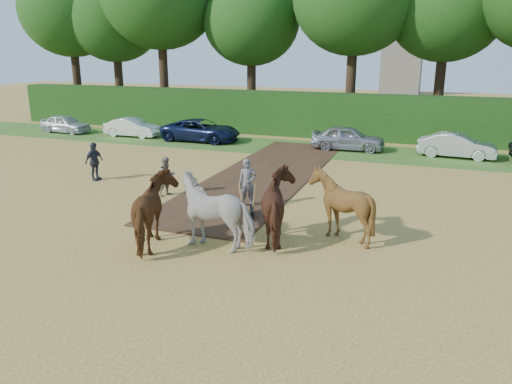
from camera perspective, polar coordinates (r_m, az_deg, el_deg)
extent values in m
plane|color=gold|center=(18.70, -10.35, -2.65)|extent=(120.00, 120.00, 0.00)
cube|color=#472D1C|center=(24.22, 1.06, 2.01)|extent=(4.50, 17.00, 0.05)
cube|color=#38601E|center=(31.17, 2.65, 5.18)|extent=(50.00, 5.00, 0.03)
cube|color=#14380F|center=(35.20, 4.90, 8.85)|extent=(46.00, 1.60, 3.00)
imported|color=#A1927F|center=(21.00, -10.14, 1.76)|extent=(0.89, 0.98, 1.64)
imported|color=#272A34|center=(24.27, -18.00, 3.34)|extent=(0.57, 1.09, 1.78)
imported|color=brown|center=(15.55, -11.48, -2.23)|extent=(2.14, 2.94, 2.26)
imported|color=beige|center=(15.50, -4.30, -1.99)|extent=(2.80, 2.62, 2.26)
imported|color=#502619|center=(15.70, 2.80, -1.73)|extent=(2.14, 2.94, 2.26)
imported|color=brown|center=(16.13, 9.63, -1.45)|extent=(2.47, 2.59, 2.26)
cube|color=black|center=(18.09, -0.90, -2.41)|extent=(0.71, 1.04, 0.38)
cube|color=brown|center=(17.42, -0.86, -2.50)|extent=(0.67, 1.44, 0.11)
cylinder|color=brown|center=(18.53, -1.68, -0.65)|extent=(0.61, 0.98, 0.79)
cylinder|color=brown|center=(18.54, -0.21, -0.63)|extent=(0.33, 1.08, 0.79)
imported|color=gray|center=(19.10, -1.00, 0.98)|extent=(0.81, 0.68, 1.89)
imported|color=silver|center=(38.85, -20.96, 7.28)|extent=(3.91, 1.78, 1.30)
imported|color=white|center=(35.72, -13.92, 7.17)|extent=(3.94, 1.40, 1.29)
imported|color=#151E44|center=(33.18, -6.31, 7.01)|extent=(5.22, 2.43, 1.45)
imported|color=#9D9EA6|center=(30.55, 10.47, 6.08)|extent=(4.39, 1.88, 1.48)
imported|color=silver|center=(30.14, 21.98, 4.94)|extent=(4.28, 1.82, 1.37)
cylinder|color=#382616|center=(47.58, -19.73, 11.61)|extent=(0.70, 0.70, 5.85)
ellipsoid|color=#163F11|center=(47.58, -20.46, 18.90)|extent=(8.40, 8.40, 7.73)
cylinder|color=#382616|center=(45.57, -15.33, 11.53)|extent=(0.70, 0.70, 5.40)
ellipsoid|color=#163F11|center=(45.52, -15.88, 18.59)|extent=(7.80, 7.80, 7.18)
cylinder|color=#382616|center=(42.00, -10.46, 12.25)|extent=(0.70, 0.70, 6.53)
cylinder|color=#382616|center=(40.41, -0.52, 11.40)|extent=(0.70, 0.70, 5.17)
ellipsoid|color=#163F11|center=(40.31, -0.54, 19.02)|extent=(7.40, 7.40, 6.81)
cylinder|color=#382616|center=(37.33, 10.74, 11.43)|extent=(0.70, 0.70, 6.08)
cylinder|color=#382616|center=(38.34, 20.12, 10.52)|extent=(0.70, 0.70, 5.62)
ellipsoid|color=#163F11|center=(38.31, 21.00, 19.18)|extent=(8.00, 8.00, 7.36)
cube|color=slate|center=(70.41, 16.36, 14.37)|extent=(5.00, 5.00, 9.00)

